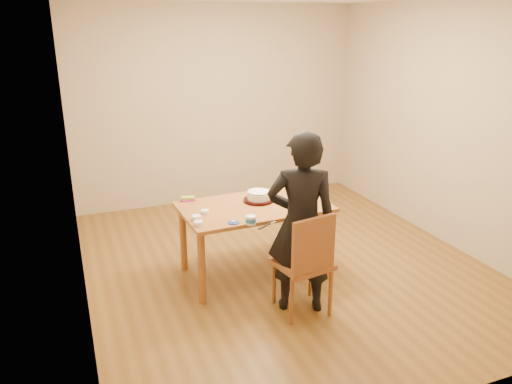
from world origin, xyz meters
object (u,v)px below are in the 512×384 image
object	(u,v)px
person	(301,223)
cake_plate	(259,200)
dining_chair	(302,264)
cake	(259,196)
dining_table	(254,207)

from	to	relation	value
person	cake_plate	bearing A→B (deg)	-62.81
dining_chair	cake	world-z (taller)	cake
dining_table	dining_chair	xyz separation A→B (m)	(0.15, -0.77, -0.28)
cake_plate	cake	size ratio (longest dim) A/B	1.34
dining_chair	cake	distance (m)	0.94
dining_chair	cake_plate	distance (m)	0.92
cake	person	world-z (taller)	person
cake_plate	cake	world-z (taller)	cake
person	cake	bearing A→B (deg)	-62.81
dining_chair	cake_plate	world-z (taller)	cake_plate
cake	dining_table	bearing A→B (deg)	-132.26
cake_plate	dining_table	bearing A→B (deg)	-132.26
person	dining_chair	bearing A→B (deg)	112.50
dining_table	cake	size ratio (longest dim) A/B	6.30
dining_chair	cake_plate	size ratio (longest dim) A/B	1.43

